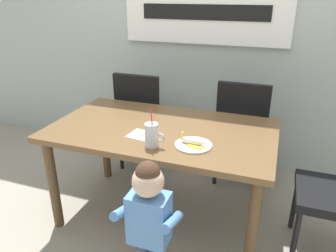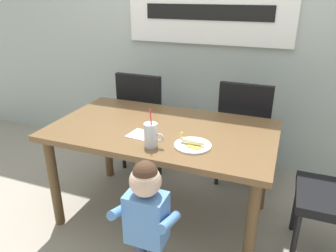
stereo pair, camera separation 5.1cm
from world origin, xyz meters
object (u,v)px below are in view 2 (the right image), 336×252
toddler_standing (146,213)px  snack_plate (193,145)px  dining_chair_left (145,116)px  paper_napkin (141,134)px  dining_chair_right (244,128)px  milk_cup (151,136)px  peeled_banana (192,142)px  dining_table (162,140)px

toddler_standing → snack_plate: 0.50m
dining_chair_left → paper_napkin: size_ratio=6.40×
snack_plate → paper_napkin: (-0.37, 0.04, -0.00)m
dining_chair_right → milk_cup: 1.10m
peeled_banana → paper_napkin: (-0.37, 0.04, -0.03)m
dining_chair_right → snack_plate: 0.93m
toddler_standing → peeled_banana: toddler_standing is taller
snack_plate → peeled_banana: (-0.00, -0.00, 0.03)m
dining_chair_right → milk_cup: milk_cup is taller
dining_chair_left → toddler_standing: dining_chair_left is taller
dining_table → paper_napkin: 0.21m
dining_table → dining_chair_left: bearing=124.4°
toddler_standing → snack_plate: toddler_standing is taller
dining_chair_right → snack_plate: (-0.20, -0.88, 0.21)m
dining_table → dining_chair_right: 0.84m
paper_napkin → milk_cup: bearing=-43.6°
paper_napkin → dining_table: bearing=60.7°
toddler_standing → milk_cup: bearing=108.8°
dining_chair_left → snack_plate: bearing=130.6°
peeled_banana → dining_table: bearing=144.2°
dining_chair_right → dining_table: bearing=55.0°
dining_table → dining_chair_right: (0.48, 0.68, -0.11)m
dining_table → snack_plate: size_ratio=6.73×
dining_table → toddler_standing: size_ratio=1.85×
paper_napkin → toddler_standing: bearing=-61.8°
dining_table → dining_chair_left: dining_chair_left is taller
toddler_standing → snack_plate: bearing=74.1°
toddler_standing → milk_cup: (-0.12, 0.34, 0.29)m
dining_table → peeled_banana: size_ratio=8.88×
dining_table → peeled_banana: bearing=-35.8°
paper_napkin → peeled_banana: bearing=-6.1°
toddler_standing → paper_napkin: bearing=118.2°
dining_chair_left → toddler_standing: 1.41m
dining_chair_right → peeled_banana: size_ratio=5.51×
dining_table → paper_napkin: (-0.09, -0.16, 0.10)m
dining_chair_left → toddler_standing: (0.60, -1.27, -0.02)m
dining_chair_right → paper_napkin: size_ratio=6.40×
toddler_standing → dining_chair_left: bearing=115.3°
dining_chair_left → paper_napkin: (0.35, -0.80, 0.21)m
milk_cup → snack_plate: (0.24, 0.09, -0.06)m
dining_chair_left → peeled_banana: (0.72, -0.84, 0.24)m
peeled_banana → paper_napkin: 0.37m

